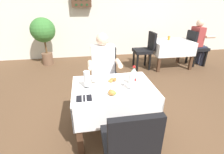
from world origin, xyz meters
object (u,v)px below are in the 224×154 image
object	(u,v)px
background_dining_table	(171,48)
background_table_tumbler	(169,38)
chair_far_diner_seat	(105,74)
beer_glass_left	(131,82)
cola_bottle_primary	(134,77)
plate_near_camera	(111,93)
background_patron	(198,40)
beer_glass_middle	(87,79)
background_chair_left	(146,48)
chair_near_camera_side	(129,144)
main_dining_table	(113,98)
seated_diner_far	(103,68)
napkin_cutlery_set	(84,98)
background_chair_right	(195,46)
potted_plant_corner	(43,33)
plate_far_diner	(113,81)
beer_glass_right	(94,76)

from	to	relation	value
background_dining_table	background_table_tumbler	distance (m)	0.26
chair_far_diner_seat	beer_glass_left	size ratio (longest dim) A/B	4.77
cola_bottle_primary	background_dining_table	distance (m)	2.87
background_dining_table	background_table_tumbler	size ratio (longest dim) A/B	9.39
cola_bottle_primary	background_table_tumbler	xyz separation A→B (m)	(1.69, 2.35, -0.06)
plate_near_camera	background_patron	bearing A→B (deg)	41.06
beer_glass_middle	background_chair_left	bearing A→B (deg)	54.65
chair_far_diner_seat	background_chair_left	size ratio (longest dim) A/B	1.00
chair_far_diner_seat	chair_near_camera_side	world-z (taller)	same
main_dining_table	beer_glass_left	bearing A→B (deg)	-31.80
chair_far_diner_seat	seated_diner_far	distance (m)	0.20
main_dining_table	beer_glass_middle	bearing A→B (deg)	178.62
plate_near_camera	beer_glass_left	xyz separation A→B (m)	(0.25, 0.09, 0.08)
background_patron	seated_diner_far	bearing A→B (deg)	-150.49
napkin_cutlery_set	background_chair_right	bearing A→B (deg)	38.86
main_dining_table	potted_plant_corner	xyz separation A→B (m)	(-1.40, 3.03, 0.36)
chair_near_camera_side	plate_far_diner	world-z (taller)	chair_near_camera_side
cola_bottle_primary	background_patron	distance (m)	3.39
main_dining_table	chair_far_diner_seat	bearing A→B (deg)	90.00
background_chair_right	chair_near_camera_side	bearing A→B (deg)	-131.94
chair_far_diner_seat	cola_bottle_primary	size ratio (longest dim) A/B	3.78
cola_bottle_primary	background_patron	bearing A→B (deg)	41.99
chair_far_diner_seat	background_patron	bearing A→B (deg)	28.18
background_table_tumbler	beer_glass_middle	bearing A→B (deg)	-134.08
chair_near_camera_side	background_patron	size ratio (longest dim) A/B	0.77
beer_glass_middle	napkin_cutlery_set	xyz separation A→B (m)	(-0.05, -0.24, -0.11)
napkin_cutlery_set	background_patron	xyz separation A→B (m)	(3.14, 2.49, -0.02)
cola_bottle_primary	chair_far_diner_seat	bearing A→B (deg)	108.09
seated_diner_far	background_dining_table	bearing A→B (deg)	37.97
beer_glass_left	napkin_cutlery_set	world-z (taller)	beer_glass_left
plate_near_camera	background_chair_left	size ratio (longest dim) A/B	0.24
main_dining_table	background_patron	bearing A→B (deg)	39.16
background_patron	napkin_cutlery_set	bearing A→B (deg)	-141.58
plate_near_camera	napkin_cutlery_set	size ratio (longest dim) A/B	1.24
background_dining_table	background_table_tumbler	world-z (taller)	background_table_tumbler
main_dining_table	background_chair_left	bearing A→B (deg)	60.57
plate_far_diner	napkin_cutlery_set	size ratio (longest dim) A/B	1.25
background_patron	beer_glass_left	bearing A→B (deg)	-137.30
seated_diner_far	beer_glass_right	size ratio (longest dim) A/B	5.90
seated_diner_far	beer_glass_left	distance (m)	0.83
beer_glass_left	background_chair_left	distance (m)	2.63
plate_far_diner	plate_near_camera	bearing A→B (deg)	-102.86
beer_glass_right	background_chair_right	world-z (taller)	background_chair_right
chair_near_camera_side	seated_diner_far	size ratio (longest dim) A/B	0.77
background_dining_table	chair_near_camera_side	bearing A→B (deg)	-123.40
chair_near_camera_side	seated_diner_far	distance (m)	1.44
main_dining_table	plate_near_camera	size ratio (longest dim) A/B	4.33
seated_diner_far	plate_near_camera	bearing A→B (deg)	-90.94
chair_near_camera_side	background_patron	distance (m)	4.11
chair_near_camera_side	background_dining_table	size ratio (longest dim) A/B	0.94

